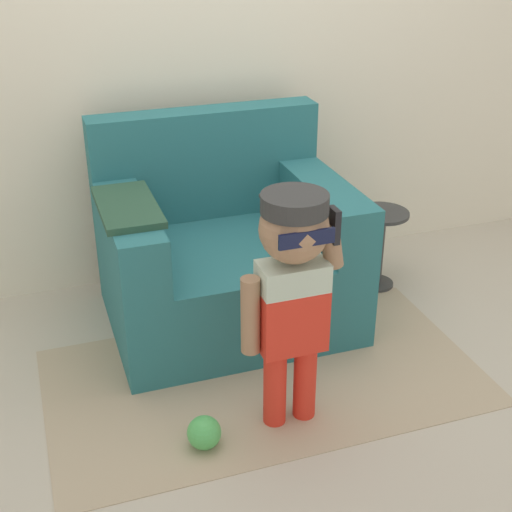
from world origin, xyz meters
TOP-DOWN VIEW (x-y plane):
  - ground_plane at (0.00, 0.00)m, footprint 10.00×10.00m
  - wall_back at (0.00, 0.67)m, footprint 10.00×0.05m
  - armchair at (-0.13, 0.11)m, footprint 1.16×0.91m
  - person_child at (-0.12, -0.74)m, footprint 0.40×0.30m
  - side_table at (0.74, 0.13)m, footprint 0.28×0.28m
  - rug at (-0.12, -0.46)m, footprint 1.88×1.05m
  - toy_ball at (-0.48, -0.80)m, footprint 0.13×0.13m

SIDE VIEW (x-z plane):
  - ground_plane at x=0.00m, z-range 0.00..0.00m
  - rug at x=-0.12m, z-range 0.00..0.01m
  - toy_ball at x=-0.48m, z-range 0.00..0.13m
  - side_table at x=0.74m, z-range 0.05..0.48m
  - armchair at x=-0.13m, z-range -0.15..0.83m
  - person_child at x=-0.12m, z-range 0.16..1.14m
  - wall_back at x=0.00m, z-range 0.00..2.60m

